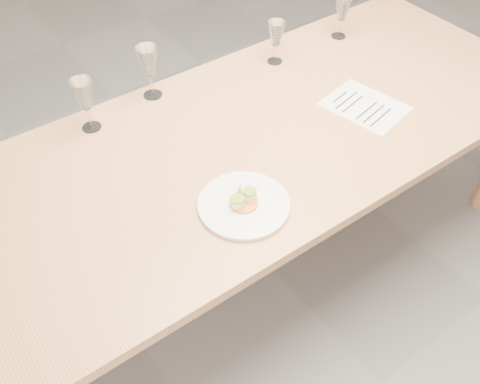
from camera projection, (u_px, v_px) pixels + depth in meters
ground at (259, 254)px, 2.51m from camera, size 7.00×7.00×0.00m
dining_table at (264, 143)px, 2.02m from camera, size 2.40×1.00×0.75m
dinner_plate at (244, 204)px, 1.69m from camera, size 0.29×0.29×0.08m
recipe_sheet at (365, 106)px, 2.07m from camera, size 0.29×0.34×0.00m
wine_glass_0 at (84, 96)px, 1.88m from camera, size 0.08×0.08×0.20m
wine_glass_1 at (148, 63)px, 2.02m from camera, size 0.09×0.09×0.21m
wine_glass_2 at (276, 34)px, 2.20m from camera, size 0.07×0.07×0.18m
wine_glass_3 at (342, 9)px, 2.35m from camera, size 0.08×0.08×0.19m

